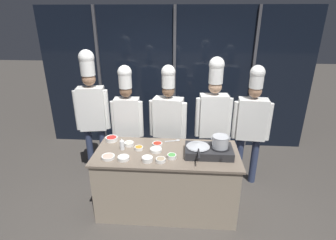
{
  "coord_description": "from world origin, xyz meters",
  "views": [
    {
      "loc": [
        0.23,
        -2.98,
        2.55
      ],
      "look_at": [
        0.0,
        0.25,
        1.23
      ],
      "focal_mm": 28.0,
      "sensor_mm": 36.0,
      "label": 1
    }
  ],
  "objects_px": {
    "prep_bowl_bell_pepper": "(112,139)",
    "prep_bowl_carrots": "(139,148)",
    "frying_pan": "(198,145)",
    "chef_pastry": "(213,113)",
    "prep_bowl_mushrooms": "(161,160)",
    "prep_bowl_shrimp": "(108,157)",
    "squeeze_bottle_clear": "(122,144)",
    "prep_bowl_scallions": "(172,156)",
    "serving_spoon_slotted": "(175,141)",
    "portable_stove": "(209,151)",
    "prep_bowl_noodles": "(129,143)",
    "stock_pot": "(220,141)",
    "prep_bowl_bean_sprouts": "(156,150)",
    "chef_line": "(168,118)",
    "prep_bowl_garlic": "(147,159)",
    "prep_bowl_rice": "(123,158)",
    "chef_head": "(92,105)",
    "chef_sous": "(127,115)",
    "chef_apprentice": "(252,119)",
    "prep_bowl_chili_flakes": "(157,144)"
  },
  "relations": [
    {
      "from": "prep_bowl_noodles",
      "to": "chef_sous",
      "type": "xyz_separation_m",
      "value": [
        -0.13,
        0.55,
        0.2
      ]
    },
    {
      "from": "serving_spoon_slotted",
      "to": "prep_bowl_scallions",
      "type": "bearing_deg",
      "value": -92.85
    },
    {
      "from": "squeeze_bottle_clear",
      "to": "chef_line",
      "type": "height_order",
      "value": "chef_line"
    },
    {
      "from": "squeeze_bottle_clear",
      "to": "prep_bowl_noodles",
      "type": "xyz_separation_m",
      "value": [
        0.06,
        0.12,
        -0.05
      ]
    },
    {
      "from": "serving_spoon_slotted",
      "to": "chef_pastry",
      "type": "xyz_separation_m",
      "value": [
        0.55,
        0.39,
        0.28
      ]
    },
    {
      "from": "prep_bowl_bean_sprouts",
      "to": "serving_spoon_slotted",
      "type": "bearing_deg",
      "value": 52.75
    },
    {
      "from": "chef_sous",
      "to": "chef_pastry",
      "type": "xyz_separation_m",
      "value": [
        1.31,
        0.01,
        0.06
      ]
    },
    {
      "from": "portable_stove",
      "to": "prep_bowl_bean_sprouts",
      "type": "bearing_deg",
      "value": 176.55
    },
    {
      "from": "chef_sous",
      "to": "prep_bowl_garlic",
      "type": "bearing_deg",
      "value": 112.57
    },
    {
      "from": "prep_bowl_mushrooms",
      "to": "chef_pastry",
      "type": "distance_m",
      "value": 1.22
    },
    {
      "from": "prep_bowl_bell_pepper",
      "to": "prep_bowl_carrots",
      "type": "relative_size",
      "value": 1.52
    },
    {
      "from": "prep_bowl_noodles",
      "to": "prep_bowl_garlic",
      "type": "xyz_separation_m",
      "value": [
        0.31,
        -0.39,
        0.0
      ]
    },
    {
      "from": "prep_bowl_mushrooms",
      "to": "prep_bowl_carrots",
      "type": "relative_size",
      "value": 1.08
    },
    {
      "from": "serving_spoon_slotted",
      "to": "frying_pan",
      "type": "bearing_deg",
      "value": -50.14
    },
    {
      "from": "portable_stove",
      "to": "prep_bowl_bell_pepper",
      "type": "bearing_deg",
      "value": 167.13
    },
    {
      "from": "portable_stove",
      "to": "chef_pastry",
      "type": "relative_size",
      "value": 0.3
    },
    {
      "from": "prep_bowl_garlic",
      "to": "prep_bowl_bean_sprouts",
      "type": "xyz_separation_m",
      "value": [
        0.08,
        0.25,
        -0.01
      ]
    },
    {
      "from": "prep_bowl_chili_flakes",
      "to": "prep_bowl_noodles",
      "type": "bearing_deg",
      "value": -175.81
    },
    {
      "from": "squeeze_bottle_clear",
      "to": "prep_bowl_carrots",
      "type": "distance_m",
      "value": 0.22
    },
    {
      "from": "squeeze_bottle_clear",
      "to": "prep_bowl_scallions",
      "type": "height_order",
      "value": "squeeze_bottle_clear"
    },
    {
      "from": "prep_bowl_noodles",
      "to": "prep_bowl_carrots",
      "type": "bearing_deg",
      "value": -34.82
    },
    {
      "from": "portable_stove",
      "to": "prep_bowl_rice",
      "type": "relative_size",
      "value": 4.1
    },
    {
      "from": "frying_pan",
      "to": "chef_pastry",
      "type": "height_order",
      "value": "chef_pastry"
    },
    {
      "from": "serving_spoon_slotted",
      "to": "chef_apprentice",
      "type": "xyz_separation_m",
      "value": [
        1.12,
        0.39,
        0.21
      ]
    },
    {
      "from": "prep_bowl_noodles",
      "to": "prep_bowl_carrots",
      "type": "distance_m",
      "value": 0.19
    },
    {
      "from": "prep_bowl_mushrooms",
      "to": "prep_bowl_garlic",
      "type": "bearing_deg",
      "value": 178.61
    },
    {
      "from": "prep_bowl_scallions",
      "to": "chef_head",
      "type": "distance_m",
      "value": 1.61
    },
    {
      "from": "prep_bowl_noodles",
      "to": "portable_stove",
      "type": "bearing_deg",
      "value": -9.56
    },
    {
      "from": "prep_bowl_noodles",
      "to": "prep_bowl_bell_pepper",
      "type": "bearing_deg",
      "value": 155.26
    },
    {
      "from": "chef_apprentice",
      "to": "chef_head",
      "type": "bearing_deg",
      "value": 4.59
    },
    {
      "from": "prep_bowl_rice",
      "to": "serving_spoon_slotted",
      "type": "distance_m",
      "value": 0.83
    },
    {
      "from": "frying_pan",
      "to": "prep_bowl_shrimp",
      "type": "height_order",
      "value": "frying_pan"
    },
    {
      "from": "frying_pan",
      "to": "prep_bowl_noodles",
      "type": "bearing_deg",
      "value": 168.8
    },
    {
      "from": "prep_bowl_noodles",
      "to": "prep_bowl_bell_pepper",
      "type": "distance_m",
      "value": 0.3
    },
    {
      "from": "prep_bowl_bell_pepper",
      "to": "prep_bowl_chili_flakes",
      "type": "distance_m",
      "value": 0.67
    },
    {
      "from": "prep_bowl_bean_sprouts",
      "to": "portable_stove",
      "type": "bearing_deg",
      "value": -3.45
    },
    {
      "from": "prep_bowl_rice",
      "to": "prep_bowl_noodles",
      "type": "bearing_deg",
      "value": 91.77
    },
    {
      "from": "portable_stove",
      "to": "prep_bowl_bell_pepper",
      "type": "height_order",
      "value": "portable_stove"
    },
    {
      "from": "serving_spoon_slotted",
      "to": "chef_head",
      "type": "bearing_deg",
      "value": 162.34
    },
    {
      "from": "portable_stove",
      "to": "prep_bowl_shrimp",
      "type": "xyz_separation_m",
      "value": [
        -1.25,
        -0.18,
        -0.03
      ]
    },
    {
      "from": "prep_bowl_noodles",
      "to": "chef_head",
      "type": "height_order",
      "value": "chef_head"
    },
    {
      "from": "prep_bowl_garlic",
      "to": "prep_bowl_carrots",
      "type": "xyz_separation_m",
      "value": [
        -0.16,
        0.28,
        -0.01
      ]
    },
    {
      "from": "squeeze_bottle_clear",
      "to": "prep_bowl_mushrooms",
      "type": "height_order",
      "value": "squeeze_bottle_clear"
    },
    {
      "from": "serving_spoon_slotted",
      "to": "chef_apprentice",
      "type": "distance_m",
      "value": 1.2
    },
    {
      "from": "stock_pot",
      "to": "prep_bowl_bean_sprouts",
      "type": "height_order",
      "value": "stock_pot"
    },
    {
      "from": "prep_bowl_bell_pepper",
      "to": "prep_bowl_bean_sprouts",
      "type": "distance_m",
      "value": 0.71
    },
    {
      "from": "serving_spoon_slotted",
      "to": "squeeze_bottle_clear",
      "type": "bearing_deg",
      "value": -156.83
    },
    {
      "from": "prep_bowl_garlic",
      "to": "prep_bowl_chili_flakes",
      "type": "distance_m",
      "value": 0.42
    },
    {
      "from": "portable_stove",
      "to": "chef_head",
      "type": "xyz_separation_m",
      "value": [
        -1.75,
        0.77,
        0.31
      ]
    },
    {
      "from": "chef_line",
      "to": "serving_spoon_slotted",
      "type": "bearing_deg",
      "value": 116.86
    }
  ]
}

